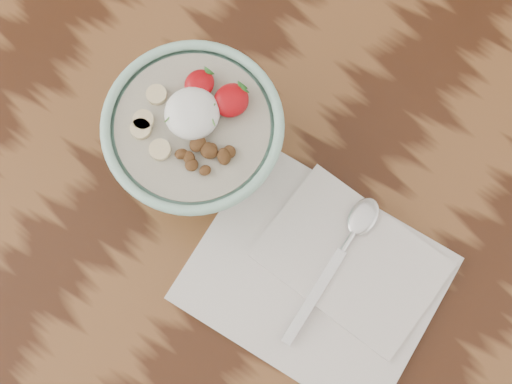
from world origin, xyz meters
TOP-DOWN VIEW (x-y plane):
  - table at (0.00, 0.00)cm, footprint 160.00×90.00cm
  - breakfast_bowl at (-15.32, 0.30)cm, footprint 19.86×19.86cm
  - napkin at (5.22, -2.62)cm, footprint 29.48×24.80cm
  - spoon at (5.22, 2.73)cm, footprint 3.89×19.72cm

SIDE VIEW (x-z plane):
  - table at x=0.00cm, z-range 28.20..103.20cm
  - napkin at x=5.22cm, z-range 74.86..76.55cm
  - spoon at x=5.22cm, z-range 76.60..77.62cm
  - breakfast_bowl at x=-15.32cm, z-range 75.02..88.51cm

